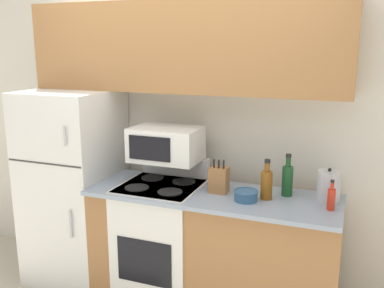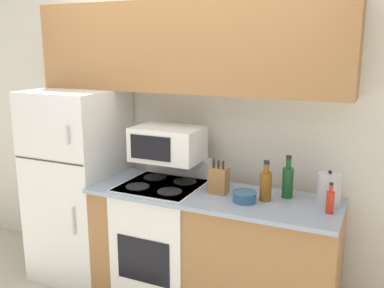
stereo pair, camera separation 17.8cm
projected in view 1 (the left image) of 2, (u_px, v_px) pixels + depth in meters
wall_back at (190, 130)px, 3.51m from camera, size 8.00×0.05×2.55m
lower_cabinets at (212, 251)px, 3.18m from camera, size 1.80×0.63×0.93m
refrigerator at (74, 186)px, 3.59m from camera, size 0.69×0.72×1.61m
upper_cabinets at (182, 47)px, 3.20m from camera, size 2.49×0.30×0.68m
stove at (162, 240)px, 3.31m from camera, size 0.59×0.61×1.10m
microwave at (166, 144)px, 3.24m from camera, size 0.52×0.36×0.25m
knife_block at (219, 180)px, 3.05m from camera, size 0.13×0.11×0.24m
bowl at (246, 195)px, 2.90m from camera, size 0.17×0.17×0.07m
bottle_wine_green at (287, 179)px, 2.98m from camera, size 0.08×0.08×0.30m
bottle_whiskey at (267, 184)px, 2.92m from camera, size 0.08×0.08×0.28m
bottle_hot_sauce at (331, 198)px, 2.73m from camera, size 0.05×0.05×0.20m
kettle at (328, 187)px, 2.86m from camera, size 0.15×0.15×0.24m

